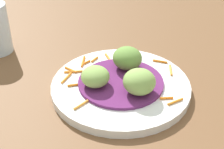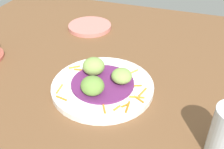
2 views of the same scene
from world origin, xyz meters
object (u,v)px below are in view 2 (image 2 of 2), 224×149
Objects in this scene: guac_scoop_right at (92,86)px; side_plate_small at (90,27)px; guac_scoop_left at (122,76)px; guac_scoop_center at (93,66)px; main_plate at (103,87)px.

guac_scoop_right is 0.37× the size of side_plate_small.
side_plate_small is (-15.57, 34.47, -3.45)cm from guac_scoop_right.
guac_scoop_right is (-4.82, -6.15, 0.37)cm from guac_scoop_left.
guac_scoop_center is 7.81cm from guac_scoop_right.
main_plate is 5.40cm from guac_scoop_left.
main_plate is at bearing -61.64° from side_plate_small.
guac_scoop_left reaches higher than main_plate.
guac_scoop_right is (-0.63, -4.46, 3.34)cm from main_plate.
side_plate_small is at bearing 125.74° from guac_scoop_left.
guac_scoop_left is (4.18, 1.68, 2.97)cm from main_plate.
guac_scoop_right reaches higher than main_plate.
guac_scoop_left is at bearing 21.93° from main_plate.
guac_scoop_center reaches higher than guac_scoop_left.
guac_scoop_center is at bearing 171.93° from guac_scoop_left.
main_plate is 34.10cm from side_plate_small.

